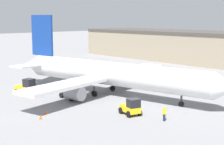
% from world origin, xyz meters
% --- Properties ---
extents(ground_plane, '(400.00, 400.00, 0.00)m').
position_xyz_m(ground_plane, '(0.00, 0.00, 0.00)').
color(ground_plane, gray).
extents(airplane, '(38.36, 31.21, 12.12)m').
position_xyz_m(airplane, '(-1.03, -0.20, 3.30)').
color(airplane, silver).
rests_on(airplane, ground_plane).
extents(ground_crew_worker, '(0.38, 0.38, 1.74)m').
position_xyz_m(ground_crew_worker, '(13.71, -4.53, 0.93)').
color(ground_crew_worker, '#1E2338').
rests_on(ground_crew_worker, ground_plane).
extents(baggage_tug, '(3.02, 2.41, 2.14)m').
position_xyz_m(baggage_tug, '(9.50, -5.60, 0.98)').
color(baggage_tug, yellow).
rests_on(baggage_tug, ground_plane).
extents(belt_loader_truck, '(3.43, 2.02, 2.53)m').
position_xyz_m(belt_loader_truck, '(-2.26, -5.84, 1.19)').
color(belt_loader_truck, '#2D2D33').
rests_on(belt_loader_truck, ground_plane).
extents(pushback_tug, '(3.49, 2.52, 2.45)m').
position_xyz_m(pushback_tug, '(-9.46, -9.19, 1.11)').
color(pushback_tug, yellow).
rests_on(pushback_tug, ground_plane).
extents(safety_cone_near, '(0.36, 0.36, 0.55)m').
position_xyz_m(safety_cone_near, '(3.55, -14.57, 0.28)').
color(safety_cone_near, '#EF590F').
rests_on(safety_cone_near, ground_plane).
extents(safety_cone_far, '(0.36, 0.36, 0.55)m').
position_xyz_m(safety_cone_far, '(2.16, -12.91, 0.28)').
color(safety_cone_far, '#EF590F').
rests_on(safety_cone_far, ground_plane).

